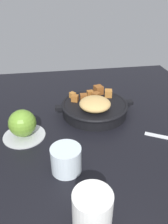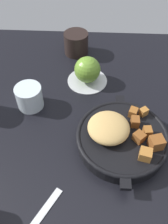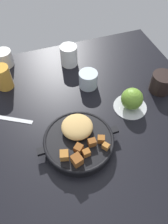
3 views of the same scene
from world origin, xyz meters
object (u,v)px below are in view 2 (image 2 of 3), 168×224
red_apple (87,70)px  butter_knife (35,223)px  cast_iron_skillet (121,137)px  coffee_mug_dark (76,43)px  water_glass_short (29,97)px

red_apple → butter_knife: size_ratio=0.48×
cast_iron_skillet → red_apple: 25.70cm
red_apple → coffee_mug_dark: (15.46, 4.65, -0.83)cm
butter_knife → water_glass_short: bearing=42.1°
butter_knife → coffee_mug_dark: size_ratio=1.99×
butter_knife → water_glass_short: 33.91cm
red_apple → water_glass_short: bearing=125.2°
cast_iron_skillet → coffee_mug_dark: same height
butter_knife → water_glass_short: water_glass_short is taller
cast_iron_skillet → water_glass_short: bearing=64.2°
coffee_mug_dark → water_glass_short: coffee_mug_dark is taller
butter_knife → cast_iron_skillet: bearing=-12.1°
red_apple → water_glass_short: (-11.43, 16.21, -1.31)cm
cast_iron_skillet → water_glass_short: 28.51cm
red_apple → coffee_mug_dark: bearing=16.7°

